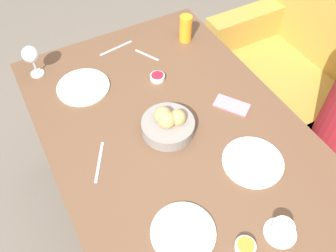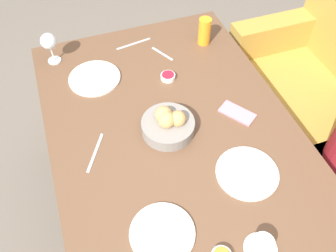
# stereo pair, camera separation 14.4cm
# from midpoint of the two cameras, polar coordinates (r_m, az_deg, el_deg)

# --- Properties ---
(ground_plane) EXTENTS (10.00, 10.00, 0.00)m
(ground_plane) POSITION_cam_midpoint_polar(r_m,az_deg,el_deg) (2.10, -1.15, -13.97)
(ground_plane) COLOR #6B6056
(dining_table) EXTENTS (1.51, 1.00, 0.75)m
(dining_table) POSITION_cam_midpoint_polar(r_m,az_deg,el_deg) (1.52, -1.55, -3.23)
(dining_table) COLOR brown
(dining_table) RESTS_ON ground_plane
(couch) EXTENTS (1.64, 0.70, 0.90)m
(couch) POSITION_cam_midpoint_polar(r_m,az_deg,el_deg) (2.24, 23.51, 0.79)
(couch) COLOR #B28938
(couch) RESTS_ON ground_plane
(bread_basket) EXTENTS (0.22, 0.22, 0.11)m
(bread_basket) POSITION_cam_midpoint_polar(r_m,az_deg,el_deg) (1.43, -2.85, 0.17)
(bread_basket) COLOR gray
(bread_basket) RESTS_ON dining_table
(plate_near_left) EXTENTS (0.24, 0.24, 0.01)m
(plate_near_left) POSITION_cam_midpoint_polar(r_m,az_deg,el_deg) (1.69, -15.85, 5.92)
(plate_near_left) COLOR silver
(plate_near_left) RESTS_ON dining_table
(plate_near_right) EXTENTS (0.22, 0.22, 0.01)m
(plate_near_right) POSITION_cam_midpoint_polar(r_m,az_deg,el_deg) (1.23, -1.03, -16.95)
(plate_near_right) COLOR silver
(plate_near_right) RESTS_ON dining_table
(plate_far_center) EXTENTS (0.24, 0.24, 0.01)m
(plate_far_center) POSITION_cam_midpoint_polar(r_m,az_deg,el_deg) (1.39, 10.58, -5.86)
(plate_far_center) COLOR silver
(plate_far_center) RESTS_ON dining_table
(juice_glass) EXTENTS (0.06, 0.06, 0.14)m
(juice_glass) POSITION_cam_midpoint_polar(r_m,az_deg,el_deg) (1.85, 0.55, 15.24)
(juice_glass) COLOR orange
(juice_glass) RESTS_ON dining_table
(wine_glass) EXTENTS (0.08, 0.08, 0.16)m
(wine_glass) POSITION_cam_midpoint_polar(r_m,az_deg,el_deg) (1.76, -23.43, 10.27)
(wine_glass) COLOR silver
(wine_glass) RESTS_ON dining_table
(coffee_cup) EXTENTS (0.11, 0.11, 0.06)m
(coffee_cup) POSITION_cam_midpoint_polar(r_m,az_deg,el_deg) (1.25, 14.56, -16.09)
(coffee_cup) COLOR white
(coffee_cup) RESTS_ON dining_table
(jam_bowl_berry) EXTENTS (0.07, 0.07, 0.03)m
(jam_bowl_berry) POSITION_cam_midpoint_polar(r_m,az_deg,el_deg) (1.66, -4.21, 7.70)
(jam_bowl_berry) COLOR white
(jam_bowl_berry) RESTS_ON dining_table
(jam_bowl_honey) EXTENTS (0.07, 0.07, 0.03)m
(jam_bowl_honey) POSITION_cam_midpoint_polar(r_m,az_deg,el_deg) (1.22, 8.85, -18.80)
(jam_bowl_honey) COLOR white
(jam_bowl_honey) RESTS_ON dining_table
(fork_silver) EXTENTS (0.04, 0.19, 0.00)m
(fork_silver) POSITION_cam_midpoint_polar(r_m,az_deg,el_deg) (1.87, -10.58, 12.08)
(fork_silver) COLOR #B7B7BC
(fork_silver) RESTS_ON dining_table
(knife_silver) EXTENTS (0.17, 0.10, 0.00)m
(knife_silver) POSITION_cam_midpoint_polar(r_m,az_deg,el_deg) (1.41, -13.87, -5.78)
(knife_silver) COLOR #B7B7BC
(knife_silver) RESTS_ON dining_table
(spoon_coffee) EXTENTS (0.13, 0.07, 0.00)m
(spoon_coffee) POSITION_cam_midpoint_polar(r_m,az_deg,el_deg) (1.80, -5.73, 11.13)
(spoon_coffee) COLOR #B7B7BC
(spoon_coffee) RESTS_ON dining_table
(cell_phone) EXTENTS (0.17, 0.15, 0.01)m
(cell_phone) POSITION_cam_midpoint_polar(r_m,az_deg,el_deg) (1.56, 7.62, 3.19)
(cell_phone) COLOR pink
(cell_phone) RESTS_ON dining_table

